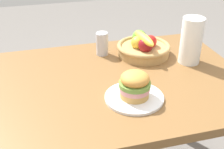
# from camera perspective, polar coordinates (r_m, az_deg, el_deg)

# --- Properties ---
(dining_table) EXTENTS (1.40, 0.90, 0.75)m
(dining_table) POSITION_cam_1_polar(r_m,az_deg,el_deg) (1.46, -2.17, -4.74)
(dining_table) COLOR brown
(dining_table) RESTS_ON ground_plane
(plate) EXTENTS (0.25, 0.25, 0.01)m
(plate) POSITION_cam_1_polar(r_m,az_deg,el_deg) (1.29, 4.23, -4.36)
(plate) COLOR white
(plate) RESTS_ON dining_table
(sandwich) EXTENTS (0.13, 0.13, 0.12)m
(sandwich) POSITION_cam_1_polar(r_m,az_deg,el_deg) (1.25, 4.33, -1.91)
(sandwich) COLOR tan
(sandwich) RESTS_ON plate
(soda_can) EXTENTS (0.07, 0.07, 0.13)m
(soda_can) POSITION_cam_1_polar(r_m,az_deg,el_deg) (1.64, -1.88, 5.87)
(soda_can) COLOR silver
(soda_can) RESTS_ON dining_table
(fruit_basket) EXTENTS (0.29, 0.29, 0.14)m
(fruit_basket) POSITION_cam_1_polar(r_m,az_deg,el_deg) (1.65, 5.97, 5.21)
(fruit_basket) COLOR tan
(fruit_basket) RESTS_ON dining_table
(paper_towel_roll) EXTENTS (0.11, 0.11, 0.24)m
(paper_towel_roll) POSITION_cam_1_polar(r_m,az_deg,el_deg) (1.59, 14.80, 6.22)
(paper_towel_roll) COLOR white
(paper_towel_roll) RESTS_ON dining_table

